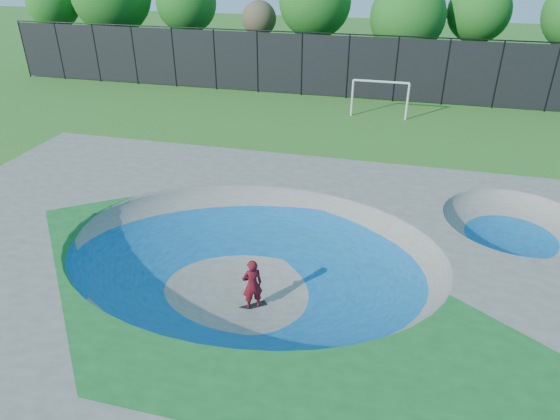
# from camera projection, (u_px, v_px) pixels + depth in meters

# --- Properties ---
(ground) EXTENTS (120.00, 120.00, 0.00)m
(ground) POSITION_uv_depth(u_px,v_px,m) (253.00, 289.00, 14.77)
(ground) COLOR #29641B
(ground) RESTS_ON ground
(skate_deck) EXTENTS (22.00, 14.00, 1.50)m
(skate_deck) POSITION_uv_depth(u_px,v_px,m) (252.00, 268.00, 14.42)
(skate_deck) COLOR gray
(skate_deck) RESTS_ON ground
(skater) EXTENTS (0.69, 0.63, 1.58)m
(skater) POSITION_uv_depth(u_px,v_px,m) (252.00, 285.00, 13.66)
(skater) COLOR #AB0D1B
(skater) RESTS_ON ground
(skateboard) EXTENTS (0.75, 0.65, 0.05)m
(skateboard) POSITION_uv_depth(u_px,v_px,m) (253.00, 306.00, 14.03)
(skateboard) COLOR black
(skateboard) RESTS_ON ground
(soccer_goal) EXTENTS (3.25, 0.12, 2.15)m
(soccer_goal) POSITION_uv_depth(u_px,v_px,m) (380.00, 92.00, 28.39)
(soccer_goal) COLOR silver
(soccer_goal) RESTS_ON ground
(fence) EXTENTS (48.09, 0.09, 4.04)m
(fence) POSITION_uv_depth(u_px,v_px,m) (348.00, 66.00, 31.68)
(fence) COLOR black
(fence) RESTS_ON ground
(treeline) EXTENTS (52.20, 6.68, 8.50)m
(treeline) POSITION_uv_depth(u_px,v_px,m) (359.00, 7.00, 34.37)
(treeline) COLOR #4F3327
(treeline) RESTS_ON ground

